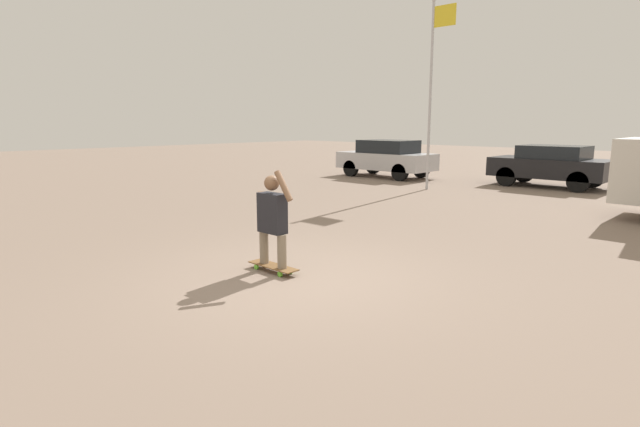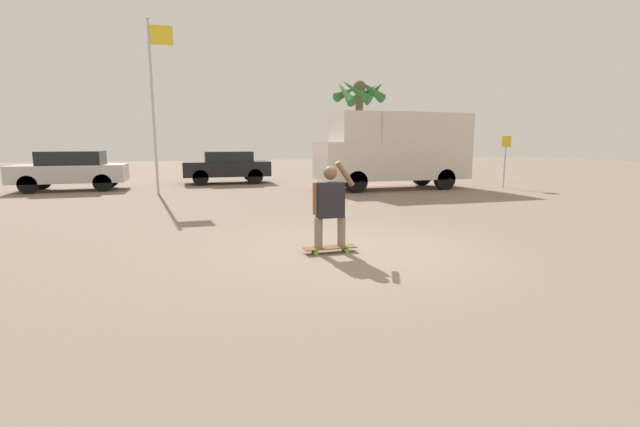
{
  "view_description": "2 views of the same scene",
  "coord_description": "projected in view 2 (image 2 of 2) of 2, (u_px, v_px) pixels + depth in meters",
  "views": [
    {
      "loc": [
        5.06,
        -4.85,
        2.26
      ],
      "look_at": [
        -0.22,
        0.7,
        0.85
      ],
      "focal_mm": 28.0,
      "sensor_mm": 36.0,
      "label": 1
    },
    {
      "loc": [
        -2.76,
        -6.8,
        1.87
      ],
      "look_at": [
        -0.45,
        0.86,
        0.54
      ],
      "focal_mm": 24.0,
      "sensor_mm": 36.0,
      "label": 2
    }
  ],
  "objects": [
    {
      "name": "ground_plane",
      "position": [
        359.0,
        250.0,
        7.51
      ],
      "size": [
        80.0,
        80.0,
        0.0
      ],
      "primitive_type": "plane",
      "color": "gray"
    },
    {
      "name": "skateboard",
      "position": [
        330.0,
        248.0,
        7.33
      ],
      "size": [
        0.91,
        0.25,
        0.1
      ],
      "color": "brown",
      "rests_on": "ground_plane"
    },
    {
      "name": "person_skateboarder",
      "position": [
        330.0,
        202.0,
        7.2
      ],
      "size": [
        0.74,
        0.23,
        1.47
      ],
      "color": "gray",
      "rests_on": "skateboard"
    },
    {
      "name": "camper_van",
      "position": [
        396.0,
        148.0,
        17.22
      ],
      "size": [
        6.12,
        2.06,
        3.02
      ],
      "color": "black",
      "rests_on": "ground_plane"
    },
    {
      "name": "parked_car_black",
      "position": [
        227.0,
        166.0,
        19.74
      ],
      "size": [
        3.86,
        1.82,
        1.46
      ],
      "color": "black",
      "rests_on": "ground_plane"
    },
    {
      "name": "parked_car_silver",
      "position": [
        71.0,
        170.0,
        16.71
      ],
      "size": [
        4.02,
        1.75,
        1.53
      ],
      "color": "black",
      "rests_on": "ground_plane"
    },
    {
      "name": "palm_tree_near_van",
      "position": [
        359.0,
        99.0,
        26.86
      ],
      "size": [
        3.24,
        3.41,
        5.81
      ],
      "color": "brown",
      "rests_on": "ground_plane"
    },
    {
      "name": "flagpole",
      "position": [
        154.0,
        95.0,
        15.17
      ],
      "size": [
        0.86,
        0.12,
        6.16
      ],
      "color": "#B7B7BC",
      "rests_on": "ground_plane"
    },
    {
      "name": "street_sign",
      "position": [
        505.0,
        154.0,
        17.64
      ],
      "size": [
        0.44,
        0.06,
        2.13
      ],
      "color": "#B7B7BC",
      "rests_on": "ground_plane"
    }
  ]
}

